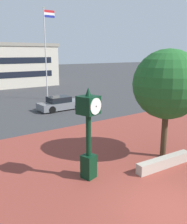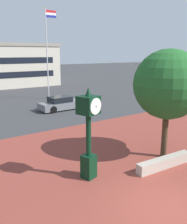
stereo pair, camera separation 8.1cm
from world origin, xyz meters
name	(u,v)px [view 1 (the left image)]	position (x,y,z in m)	size (l,w,h in m)	color
ground_plane	(166,206)	(0.00, 0.00, 0.00)	(200.00, 200.00, 0.00)	#38383A
plaza_brick_paving	(109,171)	(0.00, 3.19, 0.00)	(44.00, 14.38, 0.01)	brown
planter_wall	(164,162)	(2.40, 2.06, 0.25)	(3.20, 0.40, 0.50)	#ADA393
street_clock	(88,130)	(-1.08, 3.29, 2.19)	(0.92, 0.96, 3.96)	black
plaza_tree	(168,86)	(3.54, 3.04, 3.71)	(3.69, 3.44, 5.51)	#42301E
car_street_mid	(61,104)	(4.02, 15.70, 0.57)	(4.42, 1.92, 1.28)	slate
flagpole_primary	(46,49)	(5.41, 21.52, 5.68)	(1.35, 0.14, 10.13)	silver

